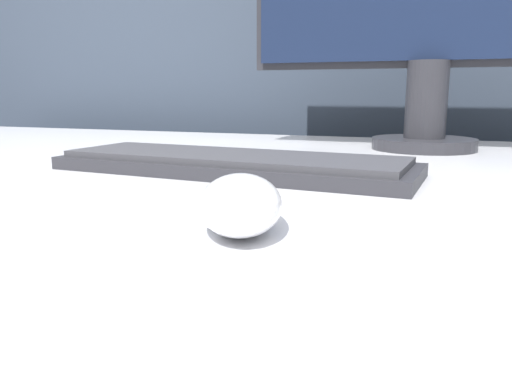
{
  "coord_description": "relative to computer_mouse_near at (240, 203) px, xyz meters",
  "views": [
    {
      "loc": [
        0.1,
        -0.52,
        0.87
      ],
      "look_at": [
        -0.03,
        -0.16,
        0.8
      ],
      "focal_mm": 35.0,
      "sensor_mm": 36.0,
      "label": 1
    }
  ],
  "objects": [
    {
      "name": "keyboard",
      "position": [
        -0.11,
        0.24,
        -0.01
      ],
      "size": [
        0.46,
        0.18,
        0.02
      ],
      "rotation": [
        0.0,
        0.0,
        -0.08
      ],
      "color": "#28282D",
      "rests_on": "desk"
    },
    {
      "name": "computer_mouse_near",
      "position": [
        0.0,
        0.0,
        0.0
      ],
      "size": [
        0.1,
        0.13,
        0.04
      ],
      "rotation": [
        0.0,
        0.0,
        0.36
      ],
      "color": "white",
      "rests_on": "desk"
    },
    {
      "name": "partition_panel",
      "position": [
        0.03,
        0.93,
        -0.17
      ],
      "size": [
        5.0,
        0.03,
        1.26
      ],
      "color": "#333D4C",
      "rests_on": "ground_plane"
    }
  ]
}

